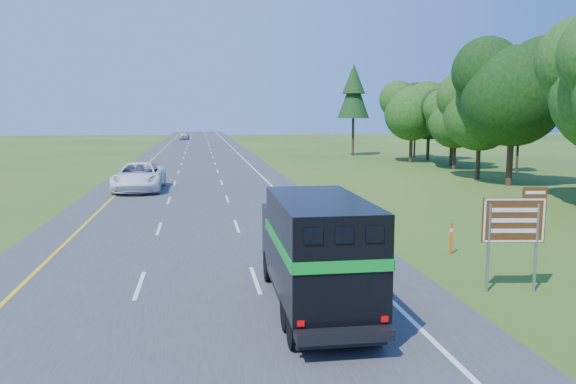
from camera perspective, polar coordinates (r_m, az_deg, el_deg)
name	(u,v)px	position (r m, az deg, el deg)	size (l,w,h in m)	color
road	(198,169)	(56.86, -9.10, 2.33)	(15.00, 260.00, 0.04)	#38383A
lane_markings	(198,169)	(56.85, -9.10, 2.36)	(11.15, 260.00, 0.01)	yellow
tree_wall_right	(567,106)	(44.84, 26.51, 7.83)	(16.00, 100.00, 12.00)	#103A11
horse_truck	(315,249)	(15.31, 2.80, -5.83)	(2.37, 7.22, 3.18)	black
white_suv	(139,177)	(41.24, -14.88, 1.53)	(3.26, 7.08, 1.97)	white
far_car	(184,136)	(126.11, -10.49, 5.63)	(1.88, 4.67, 1.59)	#B5B5BC
exit_sign	(515,224)	(18.19, 22.04, -3.07)	(1.89, 0.33, 3.23)	gray
delineator	(451,237)	(22.65, 16.24, -4.45)	(0.10, 0.06, 1.23)	#FF4D0D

